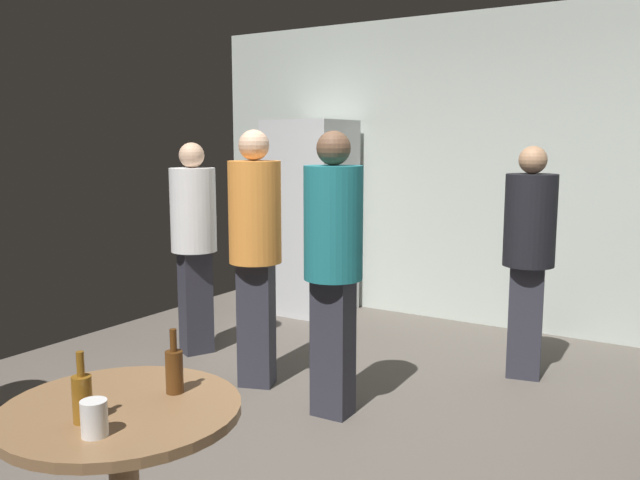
{
  "coord_description": "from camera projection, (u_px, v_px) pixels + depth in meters",
  "views": [
    {
      "loc": [
        1.93,
        -2.99,
        1.61
      ],
      "look_at": [
        -0.0,
        0.1,
        1.06
      ],
      "focal_mm": 37.22,
      "sensor_mm": 36.0,
      "label": 1
    }
  ],
  "objects": [
    {
      "name": "person_in_teal_shirt",
      "position": [
        333.0,
        253.0,
        3.8
      ],
      "size": [
        0.35,
        0.35,
        1.67
      ],
      "rotation": [
        0.0,
        0.0,
        -1.54
      ],
      "color": "#2D2D38",
      "rests_on": "ground_plane"
    },
    {
      "name": "beer_bottle_amber",
      "position": [
        82.0,
        397.0,
        2.07
      ],
      "size": [
        0.06,
        0.06,
        0.23
      ],
      "color": "#8C5919",
      "rests_on": "foreground_table"
    },
    {
      "name": "person_in_orange_shirt",
      "position": [
        255.0,
        239.0,
        4.28
      ],
      "size": [
        0.43,
        0.43,
        1.68
      ],
      "rotation": [
        0.0,
        0.0,
        -1.23
      ],
      "color": "#2D2D38",
      "rests_on": "ground_plane"
    },
    {
      "name": "wall_back",
      "position": [
        474.0,
        171.0,
        5.77
      ],
      "size": [
        5.32,
        0.06,
        2.7
      ],
      "primitive_type": "cube",
      "color": "beige",
      "rests_on": "ground_plane"
    },
    {
      "name": "foreground_table",
      "position": [
        122.0,
        436.0,
        2.22
      ],
      "size": [
        0.8,
        0.8,
        0.73
      ],
      "color": "olive",
      "rests_on": "ground_plane"
    },
    {
      "name": "person_in_white_shirt",
      "position": [
        194.0,
        232.0,
        4.97
      ],
      "size": [
        0.45,
        0.45,
        1.6
      ],
      "rotation": [
        0.0,
        0.0,
        -0.44
      ],
      "color": "#2D2D38",
      "rests_on": "ground_plane"
    },
    {
      "name": "plastic_cup_white",
      "position": [
        94.0,
        418.0,
        1.98
      ],
      "size": [
        0.08,
        0.08,
        0.11
      ],
      "primitive_type": "cylinder",
      "color": "white",
      "rests_on": "foreground_table"
    },
    {
      "name": "person_in_black_shirt",
      "position": [
        529.0,
        245.0,
        4.44
      ],
      "size": [
        0.4,
        0.4,
        1.58
      ],
      "rotation": [
        0.0,
        0.0,
        -1.37
      ],
      "color": "#2D2D38",
      "rests_on": "ground_plane"
    },
    {
      "name": "refrigerator",
      "position": [
        310.0,
        217.0,
        6.22
      ],
      "size": [
        0.7,
        0.68,
        1.8
      ],
      "color": "silver",
      "rests_on": "ground_plane"
    },
    {
      "name": "beer_bottle_brown",
      "position": [
        174.0,
        370.0,
        2.31
      ],
      "size": [
        0.06,
        0.06,
        0.23
      ],
      "color": "#593314",
      "rests_on": "foreground_table"
    },
    {
      "name": "ground_plane",
      "position": [
        311.0,
        436.0,
        3.77
      ],
      "size": [
        5.2,
        5.2,
        0.1
      ],
      "primitive_type": "cube",
      "color": "#5B544C"
    }
  ]
}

